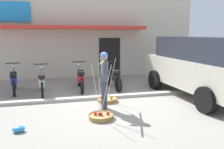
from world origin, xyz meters
The scene contains 12 objects.
ground_plane centered at (0.00, 0.00, 0.00)m, with size 90.00×90.00×0.00m, color gray.
sidewalk_curb centered at (0.00, 0.70, 0.05)m, with size 20.00×0.24×0.10m, color #AEA89C.
fruit_vendor centered at (-0.13, -0.37, 0.98)m, with size 0.51×1.44×1.70m.
fruit_basket_left_side centered at (-0.36, -1.09, 0.07)m, with size 0.68×0.68×1.45m.
fruit_basket_right_side centered at (0.11, 0.34, 0.07)m, with size 0.68×0.68×1.45m.
motorcycle_nearest_shop centered at (-3.08, 2.25, 0.45)m, with size 0.54×1.81×1.09m.
motorcycle_second_in_row centered at (-2.03, 1.72, 0.45)m, with size 0.54×1.82×1.09m.
motorcycle_third_in_row centered at (-0.60, 2.09, 0.45)m, with size 0.54×1.82×1.09m.
motorcycle_end_of_row centered at (0.69, 1.98, 0.45)m, with size 0.54×1.81×1.09m.
parked_truck centered at (3.43, 0.15, 1.13)m, with size 2.44×4.93×2.10m.
storefront_building centered at (-0.78, 7.19, 2.10)m, with size 13.00×6.00×4.20m.
plastic_litter_bag centered at (-2.33, -1.45, 0.07)m, with size 0.28×0.22×0.14m, color #3393D1.
Camera 1 is at (-1.34, -6.52, 2.19)m, focal length 35.36 mm.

